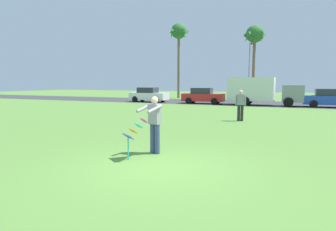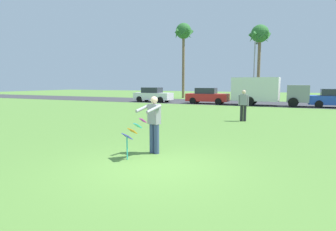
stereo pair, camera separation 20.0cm
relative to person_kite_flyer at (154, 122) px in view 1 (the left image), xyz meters
The scene contains 12 objects.
ground_plane 1.70m from the person_kite_flyer, 61.66° to the right, with size 120.00×120.00×0.00m, color #568438.
road_strip 22.72m from the person_kite_flyer, 88.31° to the left, with size 120.00×8.00×0.01m, color #38383D.
person_kite_flyer is the anchor object (origin of this frame).
kite_held 0.87m from the person_kite_flyer, 107.41° to the right, with size 0.67×0.72×1.13m.
parked_car_white 22.91m from the person_kite_flyer, 117.67° to the left, with size 4.23×1.89×1.60m.
parked_car_red 20.76m from the person_kite_flyer, 102.33° to the left, with size 4.26×1.95×1.60m.
parked_truck_grey_van 20.32m from the person_kite_flyer, 86.89° to the left, with size 6.75×2.25×2.62m.
parked_car_blue 21.41m from the person_kite_flyer, 71.34° to the left, with size 4.22×1.87×1.60m.
palm_tree_left_near 32.09m from the person_kite_flyer, 109.89° to the left, with size 2.58×2.71×10.16m.
palm_tree_right_near 29.39m from the person_kite_flyer, 91.06° to the left, with size 2.58×2.71×9.01m.
streetlight_pole 27.94m from the person_kite_flyer, 91.88° to the left, with size 0.24×1.65×7.00m.
person_walker_near 8.54m from the person_kite_flyer, 81.92° to the left, with size 0.57×0.23×1.73m.
Camera 1 is at (3.04, -6.31, 2.14)m, focal length 30.23 mm.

